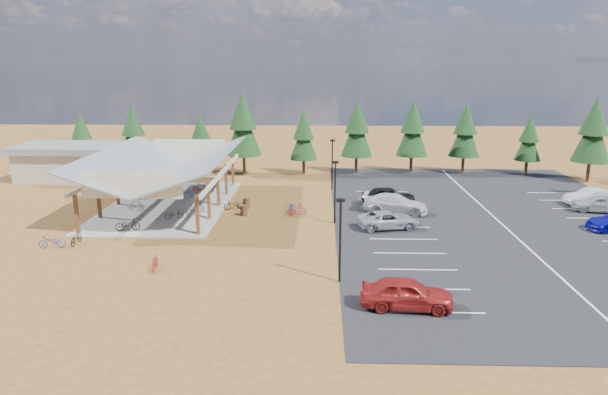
# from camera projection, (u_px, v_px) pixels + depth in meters

# --- Properties ---
(ground) EXTENTS (140.00, 140.00, 0.00)m
(ground) POSITION_uv_depth(u_px,v_px,m) (271.00, 230.00, 42.22)
(ground) COLOR brown
(ground) RESTS_ON ground
(asphalt_lot) EXTENTS (27.00, 44.00, 0.04)m
(asphalt_lot) POSITION_uv_depth(u_px,v_px,m) (498.00, 221.00, 44.56)
(asphalt_lot) COLOR black
(asphalt_lot) RESTS_ON ground
(concrete_pad) EXTENTS (10.60, 18.60, 0.10)m
(concrete_pad) POSITION_uv_depth(u_px,v_px,m) (169.00, 205.00, 49.29)
(concrete_pad) COLOR gray
(concrete_pad) RESTS_ON ground
(bike_pavilion) EXTENTS (11.65, 19.40, 4.97)m
(bike_pavilion) POSITION_uv_depth(u_px,v_px,m) (166.00, 165.00, 48.36)
(bike_pavilion) COLOR #502416
(bike_pavilion) RESTS_ON concrete_pad
(outbuilding) EXTENTS (11.00, 7.00, 3.90)m
(outbuilding) POSITION_uv_depth(u_px,v_px,m) (69.00, 161.00, 59.88)
(outbuilding) COLOR #ADA593
(outbuilding) RESTS_ON ground
(lamp_post_0) EXTENTS (0.50, 0.25, 5.14)m
(lamp_post_0) POSITION_uv_depth(u_px,v_px,m) (340.00, 234.00, 31.65)
(lamp_post_0) COLOR black
(lamp_post_0) RESTS_ON ground
(lamp_post_1) EXTENTS (0.50, 0.25, 5.14)m
(lamp_post_1) POSITION_uv_depth(u_px,v_px,m) (335.00, 188.00, 43.27)
(lamp_post_1) COLOR black
(lamp_post_1) RESTS_ON ground
(lamp_post_2) EXTENTS (0.50, 0.25, 5.14)m
(lamp_post_2) POSITION_uv_depth(u_px,v_px,m) (332.00, 161.00, 54.90)
(lamp_post_2) COLOR black
(lamp_post_2) RESTS_ON ground
(trash_bin_0) EXTENTS (0.60, 0.60, 0.90)m
(trash_bin_0) POSITION_uv_depth(u_px,v_px,m) (244.00, 211.00, 46.08)
(trash_bin_0) COLOR #3D2815
(trash_bin_0) RESTS_ON ground
(trash_bin_1) EXTENTS (0.60, 0.60, 0.90)m
(trash_bin_1) POSITION_uv_depth(u_px,v_px,m) (247.00, 203.00, 48.42)
(trash_bin_1) COLOR #3D2815
(trash_bin_1) RESTS_ON ground
(pine_0) EXTENTS (2.99, 2.99, 6.96)m
(pine_0) POSITION_uv_depth(u_px,v_px,m) (82.00, 136.00, 63.49)
(pine_0) COLOR #382314
(pine_0) RESTS_ON ground
(pine_1) EXTENTS (3.43, 3.43, 8.00)m
(pine_1) POSITION_uv_depth(u_px,v_px,m) (133.00, 132.00, 62.24)
(pine_1) COLOR #382314
(pine_1) RESTS_ON ground
(pine_2) EXTENTS (2.93, 2.93, 6.82)m
(pine_2) POSITION_uv_depth(u_px,v_px,m) (201.00, 137.00, 63.52)
(pine_2) COLOR #382314
(pine_2) RESTS_ON ground
(pine_3) EXTENTS (4.05, 4.05, 9.43)m
(pine_3) POSITION_uv_depth(u_px,v_px,m) (243.00, 125.00, 61.42)
(pine_3) COLOR #382314
(pine_3) RESTS_ON ground
(pine_4) EXTENTS (3.16, 3.16, 7.36)m
(pine_4) POSITION_uv_depth(u_px,v_px,m) (304.00, 136.00, 61.90)
(pine_4) COLOR #382314
(pine_4) RESTS_ON ground
(pine_5) EXTENTS (3.66, 3.66, 8.52)m
(pine_5) POSITION_uv_depth(u_px,v_px,m) (357.00, 129.00, 62.20)
(pine_5) COLOR #382314
(pine_5) RESTS_ON ground
(pine_6) EXTENTS (3.64, 3.64, 8.47)m
(pine_6) POSITION_uv_depth(u_px,v_px,m) (413.00, 129.00, 62.65)
(pine_6) COLOR #382314
(pine_6) RESTS_ON ground
(pine_7) EXTENTS (3.52, 3.52, 8.20)m
(pine_7) POSITION_uv_depth(u_px,v_px,m) (465.00, 130.00, 62.56)
(pine_7) COLOR #382314
(pine_7) RESTS_ON ground
(pine_8) EXTENTS (2.92, 2.92, 6.81)m
(pine_8) POSITION_uv_depth(u_px,v_px,m) (529.00, 139.00, 61.98)
(pine_8) COLOR #382314
(pine_8) RESTS_ON ground
(pine_13) EXTENTS (3.94, 3.94, 9.17)m
(pine_13) POSITION_uv_depth(u_px,v_px,m) (593.00, 130.00, 57.73)
(pine_13) COLOR #382314
(pine_13) RESTS_ON ground
(bike_0) EXTENTS (1.94, 1.09, 0.96)m
(bike_0) POSITION_uv_depth(u_px,v_px,m) (128.00, 224.00, 41.76)
(bike_0) COLOR black
(bike_0) RESTS_ON concrete_pad
(bike_1) EXTENTS (1.51, 0.43, 0.91)m
(bike_1) POSITION_uv_depth(u_px,v_px,m) (136.00, 205.00, 47.37)
(bike_1) COLOR #909498
(bike_1) RESTS_ON concrete_pad
(bike_2) EXTENTS (1.58, 0.70, 0.80)m
(bike_2) POSITION_uv_depth(u_px,v_px,m) (135.00, 195.00, 51.11)
(bike_2) COLOR #264C9F
(bike_2) RESTS_ON concrete_pad
(bike_3) EXTENTS (1.73, 0.75, 1.01)m
(bike_3) POSITION_uv_depth(u_px,v_px,m) (173.00, 183.00, 55.61)
(bike_3) COLOR maroon
(bike_3) RESTS_ON concrete_pad
(bike_4) EXTENTS (1.60, 1.01, 0.80)m
(bike_4) POSITION_uv_depth(u_px,v_px,m) (174.00, 214.00, 44.75)
(bike_4) COLOR black
(bike_4) RESTS_ON concrete_pad
(bike_5) EXTENTS (1.90, 1.00, 1.10)m
(bike_5) POSITION_uv_depth(u_px,v_px,m) (195.00, 205.00, 46.98)
(bike_5) COLOR gray
(bike_5) RESTS_ON concrete_pad
(bike_6) EXTENTS (1.67, 0.82, 0.84)m
(bike_6) POSITION_uv_depth(u_px,v_px,m) (186.00, 193.00, 52.02)
(bike_6) COLOR navy
(bike_6) RESTS_ON concrete_pad
(bike_7) EXTENTS (1.75, 0.54, 1.04)m
(bike_7) POSITION_uv_depth(u_px,v_px,m) (201.00, 188.00, 53.47)
(bike_7) COLOR maroon
(bike_7) RESTS_ON concrete_pad
(bike_8) EXTENTS (0.66, 1.78, 0.93)m
(bike_8) POSITION_uv_depth(u_px,v_px,m) (76.00, 238.00, 38.91)
(bike_8) COLOR black
(bike_8) RESTS_ON ground
(bike_10) EXTENTS (1.93, 0.98, 0.97)m
(bike_10) POSITION_uv_depth(u_px,v_px,m) (52.00, 242.00, 38.07)
(bike_10) COLOR navy
(bike_10) RESTS_ON ground
(bike_11) EXTENTS (0.64, 1.67, 0.98)m
(bike_11) POSITION_uv_depth(u_px,v_px,m) (155.00, 263.00, 34.08)
(bike_11) COLOR maroon
(bike_11) RESTS_ON ground
(bike_14) EXTENTS (0.68, 1.73, 0.90)m
(bike_14) POSITION_uv_depth(u_px,v_px,m) (291.00, 206.00, 47.36)
(bike_14) COLOR #162F97
(bike_14) RESTS_ON ground
(bike_15) EXTENTS (1.80, 1.13, 1.05)m
(bike_15) POSITION_uv_depth(u_px,v_px,m) (297.00, 210.00, 46.09)
(bike_15) COLOR maroon
(bike_15) RESTS_ON ground
(bike_16) EXTENTS (1.90, 1.17, 0.94)m
(bike_16) POSITION_uv_depth(u_px,v_px,m) (234.00, 204.00, 47.95)
(bike_16) COLOR black
(bike_16) RESTS_ON ground
(car_0) EXTENTS (5.04, 2.40, 1.66)m
(car_0) POSITION_uv_depth(u_px,v_px,m) (407.00, 293.00, 28.69)
(car_0) COLOR maroon
(car_0) RESTS_ON asphalt_lot
(car_2) EXTENTS (5.19, 3.18, 1.34)m
(car_2) POSITION_uv_depth(u_px,v_px,m) (388.00, 220.00, 42.48)
(car_2) COLOR gray
(car_2) RESTS_ON asphalt_lot
(car_3) EXTENTS (5.89, 3.34, 1.61)m
(car_3) POSITION_uv_depth(u_px,v_px,m) (395.00, 204.00, 46.77)
(car_3) COLOR silver
(car_3) RESTS_ON asphalt_lot
(car_4) EXTENTS (5.01, 2.40, 1.65)m
(car_4) POSITION_uv_depth(u_px,v_px,m) (388.00, 196.00, 49.34)
(car_4) COLOR black
(car_4) RESTS_ON asphalt_lot
(car_8) EXTENTS (4.58, 2.51, 1.48)m
(car_8) POSITION_uv_depth(u_px,v_px,m) (599.00, 204.00, 47.01)
(car_8) COLOR #95989C
(car_8) RESTS_ON asphalt_lot
(car_9) EXTENTS (4.89, 2.26, 1.55)m
(car_9) POSITION_uv_depth(u_px,v_px,m) (592.00, 197.00, 49.20)
(car_9) COLOR silver
(car_9) RESTS_ON asphalt_lot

